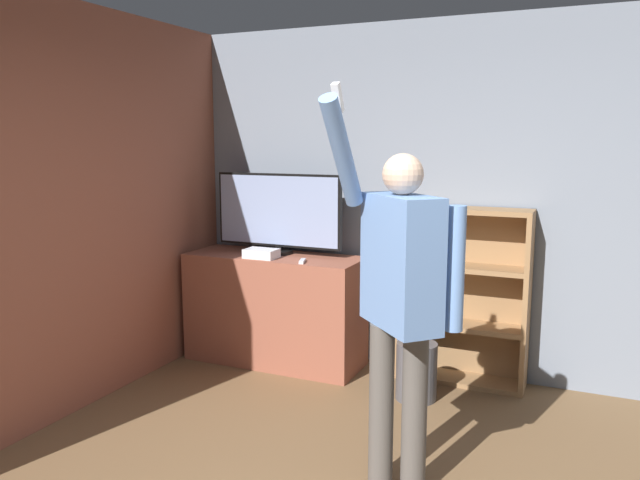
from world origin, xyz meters
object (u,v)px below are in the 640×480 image
at_px(television, 278,212).
at_px(game_console, 261,253).
at_px(bookshelf, 449,296).
at_px(person, 400,290).
at_px(waste_bin, 416,371).

xyz_separation_m(television, game_console, (-0.04, -0.22, -0.30)).
bearing_deg(game_console, bookshelf, 13.58).
bearing_deg(person, television, 179.18).
distance_m(television, bookshelf, 1.50).
height_order(television, waste_bin, television).
bearing_deg(person, bookshelf, 138.09).
height_order(person, waste_bin, person).
bearing_deg(waste_bin, bookshelf, 75.95).
height_order(game_console, person, person).
bearing_deg(waste_bin, game_console, 174.72).
height_order(game_console, waste_bin, game_console).
xyz_separation_m(bookshelf, waste_bin, (-0.12, -0.46, -0.45)).
distance_m(game_console, person, 1.99).
distance_m(bookshelf, person, 1.68).
xyz_separation_m(television, waste_bin, (1.26, -0.34, -1.03)).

